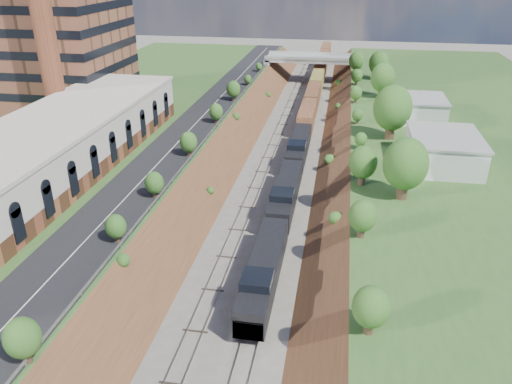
# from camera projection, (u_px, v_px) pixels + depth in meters

# --- Properties ---
(platform_left) EXTENTS (44.00, 180.00, 5.00)m
(platform_left) POSITION_uv_depth(u_px,v_px,m) (92.00, 140.00, 86.44)
(platform_left) COLOR #355B25
(platform_left) RESTS_ON ground
(platform_right) EXTENTS (44.00, 180.00, 5.00)m
(platform_right) POSITION_uv_depth(u_px,v_px,m) (495.00, 164.00, 76.14)
(platform_right) COLOR #355B25
(platform_right) RESTS_ON ground
(embankment_left) EXTENTS (10.00, 180.00, 10.00)m
(embankment_left) POSITION_uv_depth(u_px,v_px,m) (216.00, 161.00, 84.07)
(embankment_left) COLOR brown
(embankment_left) RESTS_ON ground
(embankment_right) EXTENTS (10.00, 180.00, 10.00)m
(embankment_right) POSITION_uv_depth(u_px,v_px,m) (348.00, 170.00, 80.64)
(embankment_right) COLOR brown
(embankment_right) RESTS_ON ground
(rail_left_track) EXTENTS (1.58, 180.00, 0.18)m
(rail_left_track) POSITION_uv_depth(u_px,v_px,m) (265.00, 164.00, 82.72)
(rail_left_track) COLOR gray
(rail_left_track) RESTS_ON ground
(rail_right_track) EXTENTS (1.58, 180.00, 0.18)m
(rail_right_track) POSITION_uv_depth(u_px,v_px,m) (296.00, 166.00, 81.91)
(rail_right_track) COLOR gray
(rail_right_track) RESTS_ON ground
(road) EXTENTS (8.00, 180.00, 0.10)m
(road) POSITION_uv_depth(u_px,v_px,m) (189.00, 131.00, 82.62)
(road) COLOR black
(road) RESTS_ON platform_left
(guardrail) EXTENTS (0.10, 171.00, 0.70)m
(guardrail) POSITION_uv_depth(u_px,v_px,m) (212.00, 130.00, 81.59)
(guardrail) COLOR #99999E
(guardrail) RESTS_ON platform_left
(commercial_building) EXTENTS (14.30, 62.30, 7.00)m
(commercial_building) POSITION_uv_depth(u_px,v_px,m) (42.00, 154.00, 63.50)
(commercial_building) COLOR brown
(commercial_building) RESTS_ON platform_left
(smokestack) EXTENTS (3.20, 3.20, 40.00)m
(smokestack) POSITION_uv_depth(u_px,v_px,m) (40.00, 3.00, 73.74)
(smokestack) COLOR brown
(smokestack) RESTS_ON platform_left
(overpass) EXTENTS (24.50, 8.30, 7.40)m
(overpass) POSITION_uv_depth(u_px,v_px,m) (310.00, 64.00, 135.49)
(overpass) COLOR gray
(overpass) RESTS_ON ground
(white_building_near) EXTENTS (9.00, 12.00, 4.00)m
(white_building_near) POSITION_uv_depth(u_px,v_px,m) (444.00, 151.00, 68.57)
(white_building_near) COLOR silver
(white_building_near) RESTS_ON platform_right
(white_building_far) EXTENTS (8.00, 10.00, 3.60)m
(white_building_far) POSITION_uv_depth(u_px,v_px,m) (420.00, 109.00, 88.33)
(white_building_far) COLOR silver
(white_building_far) RESTS_ON platform_right
(tree_right_large) EXTENTS (5.25, 5.25, 7.61)m
(tree_right_large) POSITION_uv_depth(u_px,v_px,m) (406.00, 164.00, 57.88)
(tree_right_large) COLOR #473323
(tree_right_large) RESTS_ON platform_right
(tree_left_crest) EXTENTS (2.45, 2.45, 3.55)m
(tree_left_crest) POSITION_uv_depth(u_px,v_px,m) (98.00, 249.00, 45.56)
(tree_left_crest) COLOR #473323
(tree_left_crest) RESTS_ON platform_left
(freight_train) EXTENTS (2.93, 149.59, 4.55)m
(freight_train) POSITION_uv_depth(u_px,v_px,m) (312.00, 98.00, 111.98)
(freight_train) COLOR black
(freight_train) RESTS_ON ground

